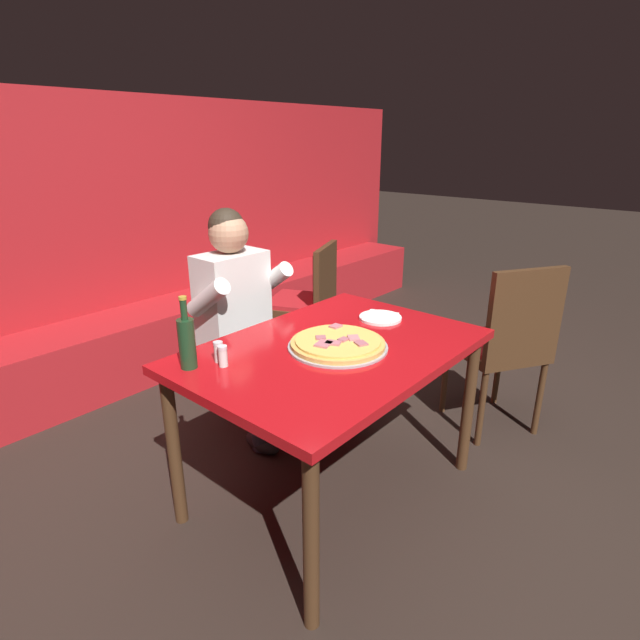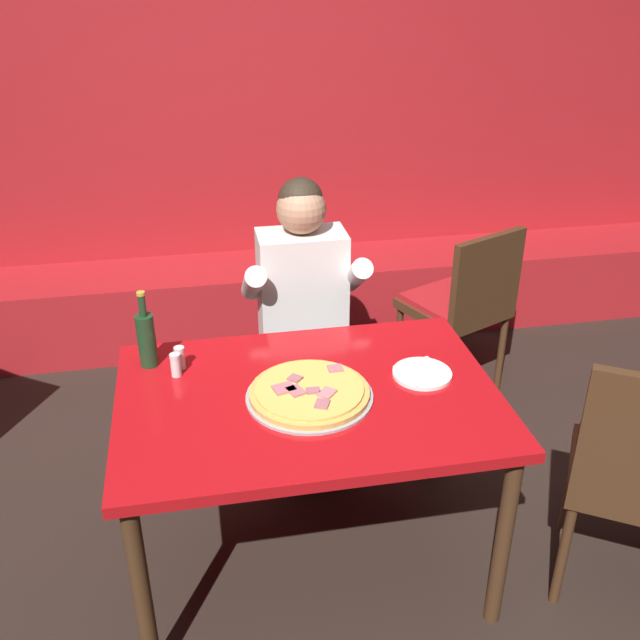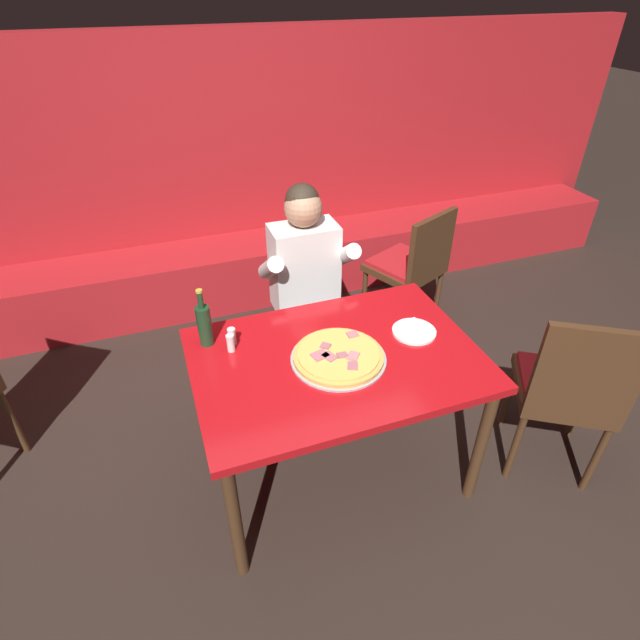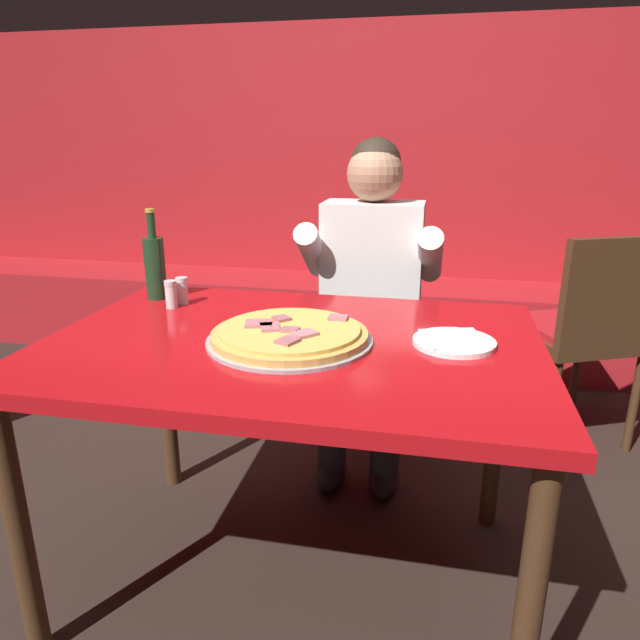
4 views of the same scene
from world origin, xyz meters
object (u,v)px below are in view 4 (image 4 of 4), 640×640
(plate_white_paper, at_px, (454,342))
(shaker_red_pepper_flakes, at_px, (171,296))
(beer_bottle, at_px, (155,265))
(pizza, at_px, (290,335))
(shaker_parmesan, at_px, (182,292))
(dining_chair_near_right, at_px, (587,323))
(main_dining_table, at_px, (293,368))
(diner_seated_blue_shirt, at_px, (369,293))

(plate_white_paper, distance_m, shaker_red_pepper_flakes, 0.87)
(plate_white_paper, xyz_separation_m, beer_bottle, (-0.95, 0.25, 0.10))
(pizza, bearing_deg, shaker_red_pepper_flakes, 152.63)
(shaker_parmesan, relative_size, dining_chair_near_right, 0.09)
(plate_white_paper, distance_m, shaker_parmesan, 0.86)
(shaker_parmesan, relative_size, shaker_red_pepper_flakes, 1.00)
(main_dining_table, xyz_separation_m, diner_seated_blue_shirt, (0.11, 0.72, 0.02))
(pizza, xyz_separation_m, diner_seated_blue_shirt, (0.12, 0.75, -0.08))
(pizza, relative_size, plate_white_paper, 2.05)
(main_dining_table, height_order, shaker_red_pepper_flakes, shaker_red_pepper_flakes)
(main_dining_table, xyz_separation_m, beer_bottle, (-0.53, 0.29, 0.19))
(pizza, relative_size, beer_bottle, 1.47)
(beer_bottle, relative_size, shaker_red_pepper_flakes, 3.40)
(pizza, distance_m, shaker_red_pepper_flakes, 0.49)
(shaker_red_pepper_flakes, bearing_deg, shaker_parmesan, 71.75)
(diner_seated_blue_shirt, bearing_deg, pizza, -98.76)
(shaker_parmesan, height_order, shaker_red_pepper_flakes, same)
(dining_chair_near_right, bearing_deg, shaker_parmesan, -150.93)
(shaker_red_pepper_flakes, distance_m, dining_chair_near_right, 1.66)
(beer_bottle, xyz_separation_m, diner_seated_blue_shirt, (0.65, 0.43, -0.17))
(shaker_red_pepper_flakes, bearing_deg, dining_chair_near_right, 30.23)
(plate_white_paper, height_order, shaker_parmesan, shaker_parmesan)
(diner_seated_blue_shirt, bearing_deg, shaker_parmesan, -138.57)
(shaker_parmesan, relative_size, diner_seated_blue_shirt, 0.07)
(main_dining_table, height_order, shaker_parmesan, shaker_parmesan)
(main_dining_table, xyz_separation_m, shaker_parmesan, (-0.42, 0.25, 0.12))
(main_dining_table, height_order, pizza, pizza)
(shaker_red_pepper_flakes, xyz_separation_m, dining_chair_near_right, (1.42, 0.83, -0.26))
(main_dining_table, distance_m, diner_seated_blue_shirt, 0.73)
(main_dining_table, relative_size, diner_seated_blue_shirt, 1.01)
(shaker_parmesan, distance_m, shaker_red_pepper_flakes, 0.05)
(plate_white_paper, bearing_deg, shaker_parmesan, 166.01)
(pizza, height_order, shaker_red_pepper_flakes, shaker_red_pepper_flakes)
(pizza, bearing_deg, shaker_parmesan, 147.10)
(main_dining_table, bearing_deg, diner_seated_blue_shirt, 80.97)
(beer_bottle, height_order, shaker_parmesan, beer_bottle)
(main_dining_table, xyz_separation_m, plate_white_paper, (0.42, 0.04, 0.09))
(shaker_parmesan, distance_m, diner_seated_blue_shirt, 0.72)
(diner_seated_blue_shirt, bearing_deg, main_dining_table, -99.03)
(main_dining_table, bearing_deg, plate_white_paper, 5.40)
(shaker_parmesan, bearing_deg, shaker_red_pepper_flakes, -108.25)
(main_dining_table, distance_m, plate_white_paper, 0.43)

